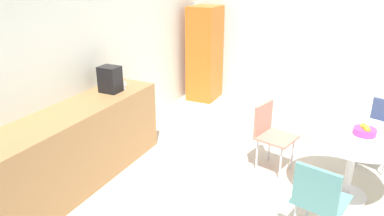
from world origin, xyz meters
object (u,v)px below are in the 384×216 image
object	(u,v)px
mug_white	(123,85)
locker_cabinet	(205,54)
chair_coral	(269,129)
fruit_bowl	(365,131)
round_table	(354,146)
chair_teal	(318,196)
chair_navy	(383,126)
coffee_maker	(110,79)

from	to	relation	value
mug_white	locker_cabinet	bearing A→B (deg)	-0.72
chair_coral	fruit_bowl	xyz separation A→B (m)	(-0.20, -1.01, 0.27)
round_table	chair_coral	xyz separation A→B (m)	(0.23, 0.94, -0.08)
locker_cabinet	chair_teal	world-z (taller)	locker_cabinet
round_table	chair_navy	bearing A→B (deg)	-17.75
chair_teal	coffee_maker	world-z (taller)	coffee_maker
fruit_bowl	coffee_maker	world-z (taller)	coffee_maker
chair_coral	chair_teal	distance (m)	1.38
round_table	chair_teal	distance (m)	0.97
chair_teal	fruit_bowl	distance (m)	1.05
chair_teal	coffee_maker	xyz separation A→B (m)	(0.58, 2.58, 0.54)
chair_teal	chair_navy	bearing A→B (deg)	-15.26
fruit_bowl	chair_teal	bearing A→B (deg)	163.44
chair_coral	fruit_bowl	size ratio (longest dim) A/B	3.70
locker_cabinet	chair_navy	distance (m)	3.30
round_table	coffee_maker	xyz separation A→B (m)	(-0.36, 2.80, 0.45)
chair_navy	chair_teal	size ratio (longest dim) A/B	1.00
locker_cabinet	coffee_maker	xyz separation A→B (m)	(-2.62, 0.10, 0.21)
chair_teal	chair_coral	bearing A→B (deg)	31.63
mug_white	round_table	bearing A→B (deg)	-85.52
round_table	chair_coral	world-z (taller)	chair_coral
locker_cabinet	mug_white	world-z (taller)	locker_cabinet
coffee_maker	mug_white	bearing A→B (deg)	-25.10
chair_coral	mug_white	distance (m)	1.89
chair_teal	coffee_maker	size ratio (longest dim) A/B	2.59
coffee_maker	fruit_bowl	bearing A→B (deg)	-82.25
round_table	locker_cabinet	bearing A→B (deg)	50.02
chair_teal	mug_white	world-z (taller)	mug_white
locker_cabinet	chair_coral	distance (m)	2.71
fruit_bowl	mug_white	size ratio (longest dim) A/B	1.74
chair_coral	fruit_bowl	distance (m)	1.07
round_table	coffee_maker	size ratio (longest dim) A/B	3.42
round_table	chair_navy	xyz separation A→B (m)	(0.92, -0.29, -0.08)
chair_navy	chair_coral	size ratio (longest dim) A/B	1.00
locker_cabinet	fruit_bowl	size ratio (longest dim) A/B	7.61
chair_coral	locker_cabinet	bearing A→B (deg)	40.95
locker_cabinet	coffee_maker	size ratio (longest dim) A/B	5.33
round_table	chair_navy	world-z (taller)	chair_navy
fruit_bowl	mug_white	distance (m)	2.82
round_table	fruit_bowl	size ratio (longest dim) A/B	4.88
chair_navy	fruit_bowl	distance (m)	0.95
fruit_bowl	coffee_maker	bearing A→B (deg)	97.75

